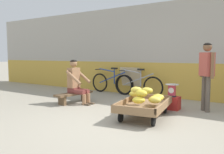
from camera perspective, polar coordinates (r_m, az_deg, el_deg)
The scene contains 13 objects.
ground_plane at distance 4.28m, azimuth 0.45°, elevation -11.73°, with size 80.00×80.00×0.00m, color gray.
back_wall at distance 7.12m, azimuth 15.02°, elevation 6.38°, with size 16.00×0.30×2.81m.
banana_cart at distance 4.78m, azimuth 7.99°, elevation -6.99°, with size 1.04×1.55×0.36m.
banana_pile at distance 4.70m, azimuth 8.03°, elevation -4.39°, with size 0.92×1.03×0.26m.
low_bench at distance 6.25m, azimuth -9.31°, elevation -4.46°, with size 0.45×1.13×0.27m.
vendor_seated at distance 6.14m, azimuth -8.73°, elevation -1.15°, with size 0.69×0.50×1.14m.
plastic_crate at distance 5.61m, azimuth 14.43°, elevation -6.18°, with size 0.36×0.28×0.30m.
weighing_scale at distance 5.56m, azimuth 14.50°, elevation -3.12°, with size 0.30×0.30×0.29m.
bicycle_near_left at distance 7.70m, azimuth -0.06°, elevation -1.38°, with size 1.66×0.48×0.86m.
bicycle_far_left at distance 7.14m, azimuth 6.31°, elevation -1.94°, with size 1.66×0.48×0.86m.
sign_board at distance 7.52m, azimuth 4.73°, elevation -0.94°, with size 0.70×0.26×0.88m.
customer_adult at distance 5.55m, azimuth 22.23°, elevation 1.81°, with size 0.36×0.38×1.53m.
shopping_bag at distance 5.27m, azimuth 11.39°, elevation -7.21°, with size 0.18×0.12×0.24m, color #D13D4C.
Camera 1 is at (2.19, -3.45, 1.26)m, focal length 37.24 mm.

